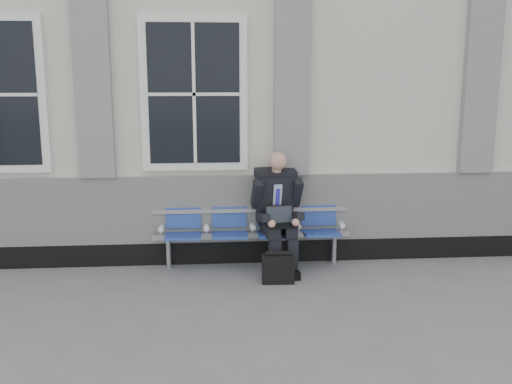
{
  "coord_description": "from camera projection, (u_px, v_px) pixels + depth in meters",
  "views": [
    {
      "loc": [
        0.54,
        -5.91,
        2.45
      ],
      "look_at": [
        1.09,
        0.9,
        1.08
      ],
      "focal_mm": 40.0,
      "sensor_mm": 36.0,
      "label": 1
    }
  ],
  "objects": [
    {
      "name": "ground",
      "position": [
        163.0,
        307.0,
        6.22
      ],
      "size": [
        70.0,
        70.0,
        0.0
      ],
      "primitive_type": "plane",
      "color": "slate",
      "rests_on": "ground"
    },
    {
      "name": "briefcase",
      "position": [
        278.0,
        268.0,
        6.91
      ],
      "size": [
        0.4,
        0.18,
        0.4
      ],
      "color": "black",
      "rests_on": "ground"
    },
    {
      "name": "businessman",
      "position": [
        277.0,
        207.0,
        7.32
      ],
      "size": [
        0.67,
        0.9,
        1.54
      ],
      "color": "black",
      "rests_on": "ground"
    },
    {
      "name": "bench",
      "position": [
        252.0,
        225.0,
        7.49
      ],
      "size": [
        2.6,
        0.47,
        0.91
      ],
      "color": "#9EA0A3",
      "rests_on": "ground"
    },
    {
      "name": "station_building",
      "position": [
        174.0,
        92.0,
        9.17
      ],
      "size": [
        14.4,
        4.4,
        4.49
      ],
      "color": "beige",
      "rests_on": "ground"
    }
  ]
}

